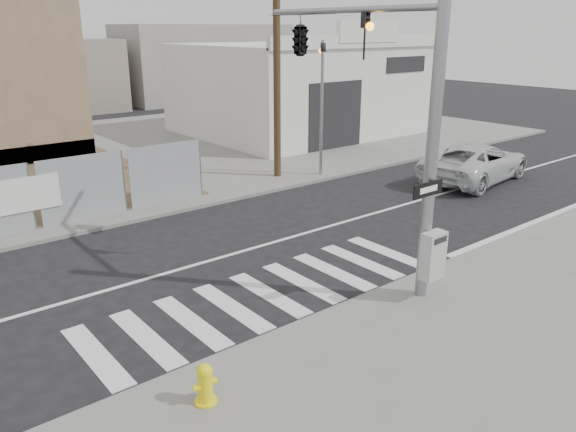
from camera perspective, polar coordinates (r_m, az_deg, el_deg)
ground at (r=14.76m, az=-7.86°, el=-4.51°), size 100.00×100.00×0.00m
sidewalk_far at (r=27.23m, az=-23.51°, el=4.99°), size 50.00×20.00×0.12m
signal_pole at (r=13.51m, az=5.32°, el=14.42°), size 0.96×5.87×7.00m
far_signal_pole at (r=22.21m, az=3.48°, el=12.70°), size 0.16×0.20×5.60m
concrete_wall_right at (r=26.69m, az=-25.52°, el=11.74°), size 5.50×1.30×8.00m
auto_shop at (r=32.50m, az=1.29°, el=12.91°), size 12.00×10.20×5.95m
utility_pole_right at (r=21.82m, az=-1.15°, el=17.16°), size 1.60×0.28×10.00m
fire_hydrant at (r=9.24m, az=-8.42°, el=-16.50°), size 0.45×0.45×0.69m
suv at (r=23.25m, az=18.48°, el=5.23°), size 5.71×3.20×1.51m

